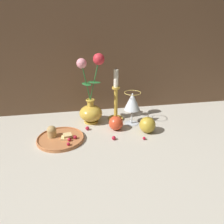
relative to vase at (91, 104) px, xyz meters
The scene contains 11 objects.
ground_plane 0.16m from the vase, 58.95° to the right, with size 2.40×2.40×0.00m, color #B7B2A3.
wall_back 0.53m from the vase, 72.03° to the left, with size 2.40×0.04×1.20m, color brown.
vase is the anchor object (origin of this frame).
plate_with_pastries 0.25m from the vase, 135.11° to the right, with size 0.22×0.22×0.07m.
wine_glass 0.22m from the vase, 15.70° to the right, with size 0.09×0.09×0.18m.
candlestick 0.14m from the vase, ahead, with size 0.08×0.08×0.29m.
apple_beside_vase 0.17m from the vase, 44.65° to the right, with size 0.07×0.07×0.08m.
apple_near_glass 0.32m from the vase, 32.74° to the right, with size 0.08×0.08×0.09m.
berry_near_plate 0.14m from the vase, 108.91° to the right, with size 0.02×0.02×0.02m, color #AD192D.
berry_front_center 0.34m from the vase, 46.69° to the right, with size 0.01×0.01×0.01m, color #AD192D.
berry_by_glass_stem 0.25m from the vase, 68.64° to the right, with size 0.02×0.02×0.02m, color #AD192D.
Camera 1 is at (-0.15, -0.98, 0.52)m, focal length 35.00 mm.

